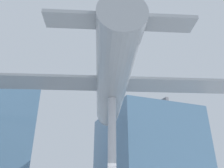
# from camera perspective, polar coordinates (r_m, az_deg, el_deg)

# --- Properties ---
(glass_pavilion_right) EXTENTS (11.00, 12.73, 10.95)m
(glass_pavilion_right) POSITION_cam_1_polar(r_m,az_deg,el_deg) (30.86, 8.95, -17.22)
(glass_pavilion_right) COLOR slate
(glass_pavilion_right) RESTS_ON ground_plane
(support_pylon_central) EXTENTS (0.53, 0.53, 6.69)m
(support_pylon_central) POSITION_cam_1_polar(r_m,az_deg,el_deg) (14.08, 0.00, -16.63)
(support_pylon_central) COLOR #B7B7BC
(support_pylon_central) RESTS_ON ground_plane
(suspended_airplane) EXTENTS (20.53, 16.00, 3.62)m
(suspended_airplane) POSITION_cam_1_polar(r_m,az_deg,el_deg) (15.61, -0.07, -0.42)
(suspended_airplane) COLOR #93999E
(suspended_airplane) RESTS_ON support_pylon_central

